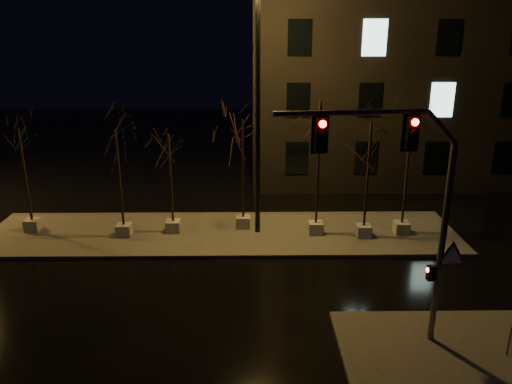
{
  "coord_description": "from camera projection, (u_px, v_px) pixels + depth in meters",
  "views": [
    {
      "loc": [
        1.31,
        -15.74,
        9.3
      ],
      "look_at": [
        1.56,
        3.96,
        2.8
      ],
      "focal_mm": 35.0,
      "sensor_mm": 36.0,
      "label": 1
    }
  ],
  "objects": [
    {
      "name": "ground",
      "position": [
        214.0,
        301.0,
        17.85
      ],
      "size": [
        90.0,
        90.0,
        0.0
      ],
      "primitive_type": "plane",
      "color": "black",
      "rests_on": "ground"
    },
    {
      "name": "sidewalk_corner",
      "position": [
        462.0,
        359.0,
        14.59
      ],
      "size": [
        7.0,
        5.0,
        0.15
      ],
      "primitive_type": "cube",
      "color": "#4C4A43",
      "rests_on": "ground"
    },
    {
      "name": "tree_5",
      "position": [
        370.0,
        149.0,
        21.72
      ],
      "size": [
        1.8,
        1.8,
        5.44
      ],
      "color": "#B3AFA7",
      "rests_on": "median"
    },
    {
      "name": "median",
      "position": [
        222.0,
        233.0,
        23.52
      ],
      "size": [
        22.0,
        5.0,
        0.15
      ],
      "primitive_type": "cube",
      "color": "#4C4A43",
      "rests_on": "ground"
    },
    {
      "name": "tree_3",
      "position": [
        243.0,
        145.0,
        22.79
      ],
      "size": [
        1.8,
        1.8,
        5.36
      ],
      "color": "#B3AFA7",
      "rests_on": "median"
    },
    {
      "name": "traffic_signal_mast",
      "position": [
        409.0,
        197.0,
        13.87
      ],
      "size": [
        5.82,
        0.61,
        7.12
      ],
      "rotation": [
        0.0,
        0.0,
        0.09
      ],
      "color": "#5A5B61",
      "rests_on": "sidewalk_corner"
    },
    {
      "name": "tree_6",
      "position": [
        410.0,
        141.0,
        21.99
      ],
      "size": [
        1.8,
        1.8,
        5.82
      ],
      "color": "#B3AFA7",
      "rests_on": "median"
    },
    {
      "name": "building",
      "position": [
        442.0,
        57.0,
        32.76
      ],
      "size": [
        25.0,
        12.0,
        15.0
      ],
      "primitive_type": "cube",
      "color": "black",
      "rests_on": "ground"
    },
    {
      "name": "streetlight_main",
      "position": [
        258.0,
        91.0,
        21.5
      ],
      "size": [
        2.82,
        1.03,
        11.37
      ],
      "rotation": [
        0.0,
        0.0,
        -0.26
      ],
      "color": "black",
      "rests_on": "median"
    },
    {
      "name": "tree_1",
      "position": [
        117.0,
        154.0,
        21.91
      ],
      "size": [
        1.8,
        1.8,
        5.08
      ],
      "color": "#B3AFA7",
      "rests_on": "median"
    },
    {
      "name": "tree_2",
      "position": [
        169.0,
        157.0,
        22.4
      ],
      "size": [
        1.8,
        1.8,
        4.8
      ],
      "color": "#B3AFA7",
      "rests_on": "median"
    },
    {
      "name": "tree_4",
      "position": [
        320.0,
        132.0,
        21.84
      ],
      "size": [
        1.8,
        1.8,
        6.34
      ],
      "color": "#B3AFA7",
      "rests_on": "median"
    },
    {
      "name": "tree_0",
      "position": [
        22.0,
        152.0,
        22.52
      ],
      "size": [
        1.8,
        1.8,
        5.04
      ],
      "color": "#B3AFA7",
      "rests_on": "median"
    }
  ]
}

